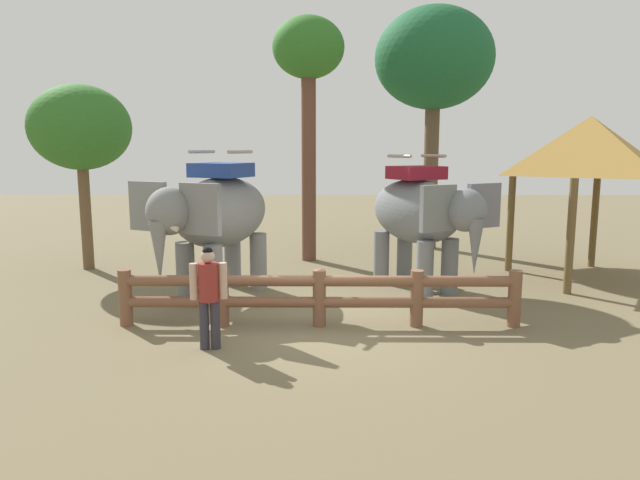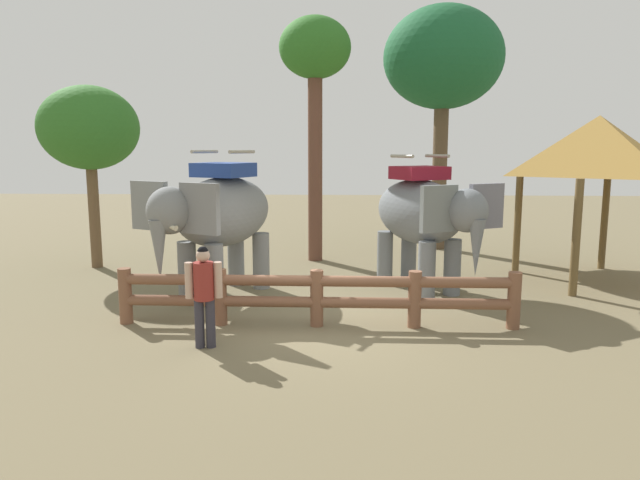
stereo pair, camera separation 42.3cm
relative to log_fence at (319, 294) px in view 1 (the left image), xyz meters
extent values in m
plane|color=#6D6245|center=(0.00, 0.02, -0.61)|extent=(60.00, 60.00, 0.00)
cylinder|color=brown|center=(-3.58, 0.00, -0.08)|extent=(0.24, 0.24, 1.05)
cylinder|color=brown|center=(-1.79, 0.00, -0.08)|extent=(0.24, 0.24, 1.05)
cylinder|color=brown|center=(0.00, 0.00, -0.08)|extent=(0.24, 0.24, 1.05)
cylinder|color=brown|center=(1.79, 0.00, -0.08)|extent=(0.24, 0.24, 1.05)
cylinder|color=brown|center=(3.58, 0.00, -0.08)|extent=(0.24, 0.24, 1.05)
cylinder|color=brown|center=(0.00, 0.00, -0.16)|extent=(7.16, 0.20, 0.20)
cylinder|color=brown|center=(0.00, 0.00, 0.24)|extent=(7.16, 0.20, 0.20)
cylinder|color=gray|center=(-2.19, 1.29, 0.04)|extent=(0.39, 0.39, 1.30)
cylinder|color=gray|center=(-2.84, 1.59, 0.04)|extent=(0.39, 0.39, 1.30)
cylinder|color=gray|center=(-1.45, 2.88, 0.04)|extent=(0.39, 0.39, 1.30)
cylinder|color=gray|center=(-2.10, 3.18, 0.04)|extent=(0.39, 0.39, 1.30)
ellipsoid|color=gray|center=(-2.14, 2.23, 1.26)|extent=(2.42, 3.20, 1.52)
ellipsoid|color=gray|center=(-2.88, 0.66, 1.45)|extent=(1.16, 1.24, 0.93)
cube|color=gray|center=(-2.25, 0.51, 1.51)|extent=(0.84, 0.48, 0.98)
cube|color=gray|center=(-3.40, 1.04, 1.51)|extent=(0.84, 0.48, 0.98)
cone|color=gray|center=(-3.02, 0.35, 0.71)|extent=(0.35, 0.35, 1.19)
cone|color=beige|center=(-2.82, 0.37, 1.19)|extent=(0.40, 0.26, 0.17)
cone|color=beige|center=(-3.13, 0.52, 1.19)|extent=(0.40, 0.26, 0.17)
cube|color=navy|center=(-2.14, 2.23, 2.18)|extent=(1.41, 1.35, 0.30)
cylinder|color=#A59E8C|center=(-1.69, 2.02, 2.57)|extent=(0.44, 0.83, 0.08)
cylinder|color=#A59E8C|center=(-2.60, 2.45, 2.57)|extent=(0.44, 0.83, 0.08)
cylinder|color=slate|center=(2.89, 2.43, 0.02)|extent=(0.38, 0.38, 1.26)
cylinder|color=slate|center=(2.29, 2.10, 0.02)|extent=(0.38, 0.38, 1.26)
cylinder|color=slate|center=(2.09, 3.92, 0.02)|extent=(0.38, 0.38, 1.26)
cylinder|color=slate|center=(1.48, 3.59, 0.02)|extent=(0.38, 0.38, 1.26)
ellipsoid|color=slate|center=(2.19, 3.01, 1.20)|extent=(2.45, 3.09, 1.47)
ellipsoid|color=slate|center=(2.98, 1.53, 1.39)|extent=(1.16, 1.21, 0.90)
cube|color=slate|center=(3.46, 1.93, 1.44)|extent=(0.80, 0.51, 0.94)
cube|color=slate|center=(2.39, 1.35, 1.44)|extent=(0.80, 0.51, 0.94)
cone|color=slate|center=(3.14, 1.24, 0.67)|extent=(0.34, 0.34, 1.15)
cube|color=maroon|center=(2.19, 3.01, 2.09)|extent=(1.39, 1.34, 0.29)
cylinder|color=#A59E8C|center=(2.61, 3.24, 2.46)|extent=(0.47, 0.78, 0.07)
cylinder|color=#A59E8C|center=(1.76, 2.78, 2.46)|extent=(0.47, 0.78, 0.07)
cylinder|color=#302E38|center=(-1.68, -1.25, -0.20)|extent=(0.16, 0.16, 0.81)
cylinder|color=#302E38|center=(-1.86, -1.27, -0.20)|extent=(0.16, 0.16, 0.81)
cylinder|color=maroon|center=(-1.77, -1.26, 0.51)|extent=(0.37, 0.37, 0.62)
cylinder|color=tan|center=(-1.54, -1.23, 0.53)|extent=(0.13, 0.13, 0.59)
cylinder|color=tan|center=(-2.01, -1.29, 0.53)|extent=(0.13, 0.13, 0.59)
sphere|color=tan|center=(-1.77, -1.26, 0.94)|extent=(0.22, 0.22, 0.22)
sphere|color=black|center=(-1.77, -1.26, 1.00)|extent=(0.17, 0.17, 0.17)
cylinder|color=brown|center=(7.47, 5.50, 0.69)|extent=(0.18, 0.18, 2.60)
cylinder|color=brown|center=(5.01, 4.94, 0.69)|extent=(0.18, 0.18, 2.60)
cylinder|color=brown|center=(5.57, 2.47, 0.69)|extent=(0.18, 0.18, 2.60)
pyramid|color=#B1873F|center=(6.52, 3.99, 2.70)|extent=(4.09, 4.09, 1.42)
cylinder|color=brown|center=(3.50, 8.53, 1.89)|extent=(0.46, 0.46, 5.00)
ellipsoid|color=#1B5A31|center=(3.50, 8.53, 5.42)|extent=(3.71, 3.71, 3.16)
cylinder|color=brown|center=(-0.37, 6.36, 2.12)|extent=(0.41, 0.41, 5.45)
ellipsoid|color=#2D6D23|center=(-0.37, 6.36, 5.39)|extent=(2.00, 2.00, 1.70)
cylinder|color=brown|center=(-6.32, 5.07, 0.92)|extent=(0.29, 0.29, 3.06)
ellipsoid|color=#2E6A24|center=(-6.32, 5.07, 3.17)|extent=(2.61, 2.61, 2.22)
camera|label=1|loc=(0.11, -10.41, 2.66)|focal=32.75mm
camera|label=2|loc=(0.53, -10.39, 2.66)|focal=32.75mm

